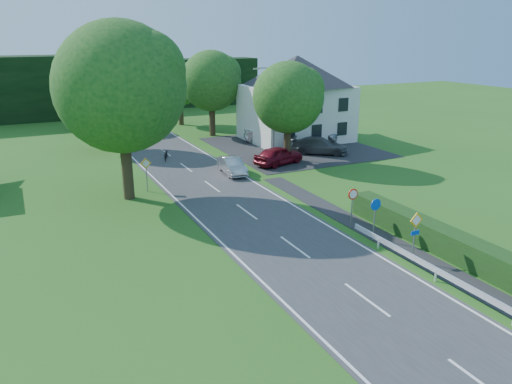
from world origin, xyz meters
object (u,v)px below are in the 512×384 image
motorcycle (166,154)px  parked_car_red (279,155)px  parked_car_silver_b (335,133)px  parasol (272,134)px  moving_car (232,166)px  parked_car_silver_a (269,133)px  parked_car_grey (320,146)px  streetlight (272,108)px

motorcycle → parked_car_red: 9.99m
parked_car_red → parked_car_silver_b: bearing=-74.9°
parked_car_red → parasol: 8.13m
parked_car_silver_b → motorcycle: bearing=65.7°
moving_car → parked_car_silver_a: 12.84m
parked_car_silver_a → parked_car_silver_b: bearing=-94.7°
parked_car_grey → parked_car_silver_b: (4.70, 4.43, 0.01)m
moving_car → parasol: parasol is taller
moving_car → parked_car_silver_a: size_ratio=0.79×
parasol → parked_car_silver_b: bearing=-9.5°
parked_car_grey → parked_car_red: bearing=146.7°
parked_car_red → parked_car_silver_b: 11.85m
parked_car_silver_a → streetlight: bearing=170.9°
parked_car_silver_a → motorcycle: bearing=120.5°
parked_car_red → motorcycle: bearing=37.6°
streetlight → parked_car_red: streetlight is taller
parasol → motorcycle: bearing=-171.6°
streetlight → motorcycle: 10.18m
parked_car_silver_a → parasol: size_ratio=2.13×
moving_car → parked_car_red: 4.83m
streetlight → parked_car_silver_b: (9.39, 3.86, -3.66)m
parked_car_red → streetlight: bearing=-31.7°
parasol → streetlight: bearing=-117.5°
parked_car_silver_b → parasol: parasol is taller
parasol → parked_car_red: bearing=-113.5°
parked_car_grey → moving_car: bearing=143.3°
parked_car_red → parked_car_silver_b: (10.03, 6.31, -0.03)m
streetlight → moving_car: 7.40m
parked_car_grey → streetlight: bearing=120.4°
parked_car_red → parasol: bearing=-40.6°
parked_car_grey → parasol: (-2.09, 5.57, 0.32)m
parked_car_red → parked_car_grey: size_ratio=0.89×
motorcycle → parked_car_silver_a: parked_car_silver_a is taller
moving_car → parked_car_red: size_ratio=0.87×
parked_car_red → parked_car_silver_a: bearing=-39.6°
streetlight → parked_car_silver_a: streetlight is taller
moving_car → parasol: size_ratio=1.68×
motorcycle → parasol: bearing=29.9°
parked_car_grey → parked_car_silver_a: bearing=51.3°
moving_car → parked_car_silver_a: (8.35, 9.75, 0.17)m
motorcycle → parked_car_grey: parked_car_grey is taller
motorcycle → parked_car_silver_a: size_ratio=0.38×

